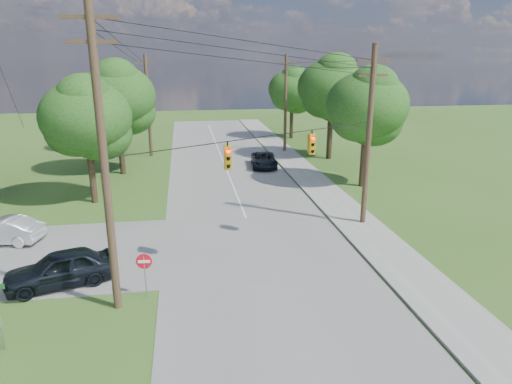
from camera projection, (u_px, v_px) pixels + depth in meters
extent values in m
plane|color=#3A5C1E|center=(231.00, 303.00, 18.92)|extent=(140.00, 140.00, 0.00)
cube|color=gray|center=(259.00, 251.00, 23.95)|extent=(10.00, 100.00, 0.03)
cube|color=#A9A89E|center=(380.00, 242.00, 24.94)|extent=(2.60, 100.00, 0.12)
cylinder|color=#4E3C28|center=(104.00, 164.00, 16.88)|extent=(0.32, 0.32, 12.00)
cube|color=#4E3C28|center=(90.00, 17.00, 15.42)|extent=(2.00, 0.12, 0.14)
cube|color=#4E3C28|center=(92.00, 42.00, 15.65)|extent=(1.70, 0.12, 0.14)
cylinder|color=#4E3C28|center=(369.00, 138.00, 26.32)|extent=(0.32, 0.32, 10.50)
cube|color=#4E3C28|center=(374.00, 60.00, 25.07)|extent=(2.00, 0.12, 0.14)
cube|color=#4E3C28|center=(373.00, 75.00, 25.30)|extent=(1.70, 0.12, 0.14)
cylinder|color=#4E3C28|center=(285.00, 104.00, 47.20)|extent=(0.32, 0.32, 10.00)
cube|color=#4E3C28|center=(286.00, 63.00, 46.02)|extent=(2.00, 0.12, 0.14)
cylinder|color=#4E3C28|center=(148.00, 107.00, 45.11)|extent=(0.32, 0.32, 10.00)
cube|color=#4E3C28|center=(145.00, 64.00, 43.93)|extent=(2.00, 0.12, 0.14)
cylinder|color=black|center=(266.00, 44.00, 20.24)|extent=(13.52, 7.63, 1.53)
cylinder|color=black|center=(266.00, 53.00, 20.36)|extent=(13.52, 7.63, 1.53)
cylinder|color=black|center=(266.00, 62.00, 20.47)|extent=(13.52, 7.63, 1.53)
cylinder|color=black|center=(317.00, 62.00, 35.54)|extent=(0.03, 22.00, 0.53)
cylinder|color=black|center=(131.00, 51.00, 29.67)|extent=(0.43, 29.60, 2.03)
cylinder|color=black|center=(317.00, 67.00, 35.66)|extent=(0.03, 22.00, 0.53)
cylinder|color=black|center=(131.00, 58.00, 29.79)|extent=(0.43, 29.60, 2.03)
cylinder|color=black|center=(265.00, 136.00, 21.43)|extent=(13.52, 7.63, 0.04)
cube|color=#C3960B|center=(228.00, 158.00, 20.24)|extent=(0.32, 0.22, 1.05)
sphere|color=#FF0C05|center=(228.00, 151.00, 20.01)|extent=(0.17, 0.17, 0.17)
cube|color=#C3960B|center=(227.00, 157.00, 20.47)|extent=(0.32, 0.22, 1.05)
sphere|color=#FF0C05|center=(227.00, 149.00, 20.50)|extent=(0.17, 0.17, 0.17)
cube|color=#C3960B|center=(312.00, 144.00, 23.37)|extent=(0.32, 0.22, 1.05)
sphere|color=#FF0C05|center=(313.00, 138.00, 23.14)|extent=(0.17, 0.17, 0.17)
cube|color=#C3960B|center=(311.00, 143.00, 23.60)|extent=(0.32, 0.22, 1.05)
sphere|color=#FF0C05|center=(310.00, 136.00, 23.63)|extent=(0.17, 0.17, 0.17)
cylinder|color=#3D2C1E|center=(93.00, 180.00, 31.45)|extent=(0.45, 0.45, 3.15)
ellipsoid|color=#1B4514|center=(86.00, 117.00, 30.20)|extent=(6.00, 6.00, 4.92)
cylinder|color=#3D2C1E|center=(122.00, 154.00, 39.12)|extent=(0.50, 0.50, 3.50)
ellipsoid|color=#1B4514|center=(117.00, 96.00, 37.73)|extent=(6.40, 6.40, 5.25)
cylinder|color=#3D2C1E|center=(114.00, 136.00, 48.31)|extent=(0.48, 0.47, 3.32)
ellipsoid|color=#1B4514|center=(110.00, 92.00, 46.98)|extent=(6.00, 6.00, 4.92)
cylinder|color=#3D2C1E|center=(363.00, 165.00, 35.38)|extent=(0.48, 0.48, 3.32)
ellipsoid|color=#1B4514|center=(367.00, 105.00, 34.06)|extent=(6.20, 6.20, 5.08)
cylinder|color=#3D2C1E|center=(329.00, 140.00, 44.87)|extent=(0.52, 0.52, 3.67)
ellipsoid|color=#1B4514|center=(332.00, 87.00, 43.40)|extent=(6.60, 6.60, 5.41)
cylinder|color=#3D2C1E|center=(291.00, 125.00, 56.14)|extent=(0.45, 0.45, 3.15)
ellipsoid|color=#1B4514|center=(292.00, 89.00, 54.89)|extent=(5.80, 5.80, 4.76)
imported|color=black|center=(61.00, 268.00, 20.14)|extent=(5.03, 3.24, 1.59)
imported|color=silver|center=(3.00, 230.00, 24.75)|extent=(4.49, 2.50, 1.40)
imported|color=black|center=(264.00, 160.00, 41.66)|extent=(2.63, 4.92, 1.31)
cylinder|color=gray|center=(145.00, 277.00, 19.06)|extent=(0.05, 0.05, 1.94)
cylinder|color=red|center=(144.00, 261.00, 18.86)|extent=(0.67, 0.08, 0.67)
cube|color=white|center=(144.00, 262.00, 18.83)|extent=(0.49, 0.07, 0.11)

